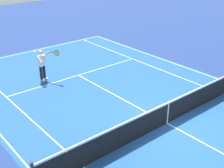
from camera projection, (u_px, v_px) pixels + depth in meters
ground_plane at (167, 123)px, 12.12m from camera, size 60.00×60.00×0.00m
court_slab at (167, 123)px, 12.12m from camera, size 24.20×11.40×0.00m
court_line_markings at (167, 123)px, 12.12m from camera, size 23.85×11.05×0.01m
tennis_net at (168, 113)px, 11.91m from camera, size 0.10×11.70×1.08m
tennis_player_near at (42, 64)px, 15.61m from camera, size 0.92×0.93×1.70m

